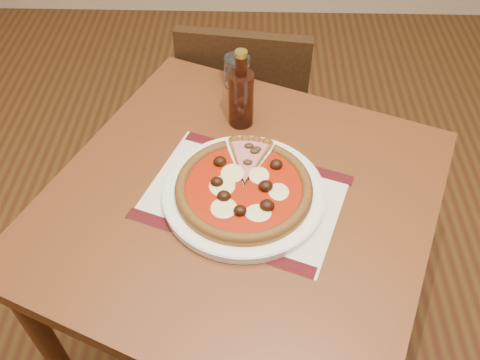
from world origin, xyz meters
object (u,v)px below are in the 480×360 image
table (240,225)px  water_glass (237,71)px  pizza (244,188)px  chair_far (247,112)px  bottle (241,96)px  plate (244,194)px

table → water_glass: (-0.02, 0.40, 0.14)m
table → pizza: pizza is taller
chair_far → bottle: size_ratio=4.07×
water_glass → bottle: 0.16m
plate → water_glass: 0.40m
pizza → bottle: 0.25m
table → bottle: bearing=90.9°
plate → water_glass: water_glass is taller
table → water_glass: bearing=92.7°
chair_far → pizza: size_ratio=2.84×
chair_far → pizza: bearing=97.6°
table → pizza: size_ratio=3.59×
table → water_glass: water_glass is taller
plate → pizza: (-0.00, -0.00, 0.02)m
table → plate: plate is taller
table → chair_far: size_ratio=1.26×
bottle → chair_far: bearing=88.4°
pizza → table: bearing=165.7°
pizza → water_glass: 0.40m
chair_far → pizza: (0.00, -0.62, 0.31)m
table → chair_far: (0.01, 0.62, -0.18)m
plate → table: bearing=168.5°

